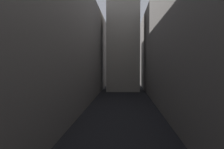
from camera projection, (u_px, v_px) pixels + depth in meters
ground_plane at (122, 113)px, 37.26m from camera, size 264.00×264.00×0.00m
building_block_left at (30, 43)px, 39.51m from camera, size 15.99×108.00×19.87m
building_block_right at (200, 42)px, 38.32m from camera, size 11.33×108.00×20.07m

